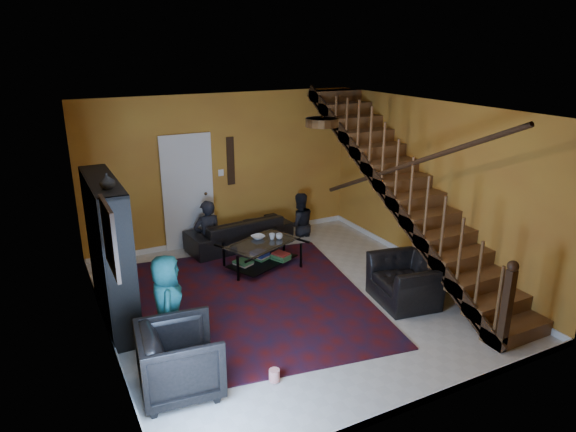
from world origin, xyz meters
name	(u,v)px	position (x,y,z in m)	size (l,w,h in m)	color
floor	(291,299)	(0.00, 0.00, 0.00)	(5.50, 5.50, 0.00)	beige
room	(179,279)	(-1.33, 1.33, 0.05)	(5.50, 5.50, 5.50)	#BE8A2A
staircase	(409,191)	(2.12, 0.00, 1.40)	(0.95, 5.02, 3.18)	brown
bookshelf	(111,254)	(-2.40, 0.60, 0.96)	(0.35, 1.80, 2.00)	black
door	(188,194)	(-0.70, 2.73, 1.02)	(0.82, 0.05, 2.05)	silver
framed_picture	(110,238)	(-2.57, -0.90, 1.75)	(0.04, 0.74, 0.74)	maroon
wall_hanging	(231,161)	(0.15, 2.73, 1.55)	(0.14, 0.03, 0.90)	black
ceiling_fixture	(322,122)	(0.00, -0.80, 2.74)	(0.40, 0.40, 0.10)	#3F2814
rug	(252,300)	(-0.55, 0.21, 0.01)	(3.33, 3.80, 0.02)	#3F0B0C
sofa	(239,232)	(0.11, 2.30, 0.28)	(1.95, 0.76, 0.57)	black
armchair_left	(180,360)	(-2.05, -1.34, 0.39)	(0.84, 0.87, 0.79)	black
armchair_right	(407,281)	(1.50, -0.83, 0.33)	(1.01, 0.88, 0.66)	black
person_adult_a	(208,238)	(-0.49, 2.35, 0.26)	(0.52, 0.34, 1.42)	black
person_adult_b	(299,225)	(1.41, 2.35, 0.20)	(0.64, 0.50, 1.31)	black
person_child	(168,304)	(-1.95, -0.51, 0.64)	(0.62, 0.40, 1.27)	#195861
coffee_table	(262,253)	(0.09, 1.22, 0.27)	(1.39, 1.13, 0.46)	black
cup_a	(279,236)	(0.42, 1.25, 0.51)	(0.12, 0.12, 0.09)	#999999
cup_b	(272,236)	(0.31, 1.29, 0.51)	(0.10, 0.10, 0.10)	#999999
bowl	(258,237)	(0.11, 1.42, 0.49)	(0.22, 0.22, 0.05)	#999999
vase	(107,181)	(-2.41, 0.10, 2.10)	(0.18, 0.18, 0.19)	#999999
popcorn_bucket	(274,375)	(-1.08, -1.68, 0.09)	(0.12, 0.12, 0.14)	red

